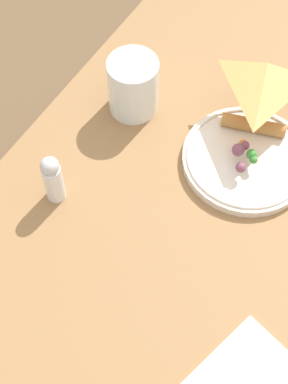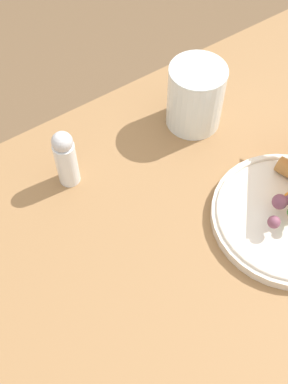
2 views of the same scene
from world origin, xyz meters
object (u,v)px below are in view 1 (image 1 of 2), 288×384
object	(u,v)px
milk_glass	(133,87)
salt_shaker	(53,178)
dining_table	(232,245)
plate_pizza	(247,157)

from	to	relation	value
milk_glass	salt_shaker	distance (m)	0.23
dining_table	salt_shaker	size ratio (longest dim) A/B	10.17
dining_table	salt_shaker	xyz separation A→B (m)	(-0.12, 0.28, 0.16)
plate_pizza	milk_glass	world-z (taller)	milk_glass
dining_table	milk_glass	world-z (taller)	milk_glass
plate_pizza	milk_glass	bearing A→B (deg)	88.74
plate_pizza	milk_glass	xyz separation A→B (m)	(0.01, 0.23, 0.04)
plate_pizza	salt_shaker	xyz separation A→B (m)	(-0.22, 0.24, 0.04)
plate_pizza	salt_shaker	size ratio (longest dim) A/B	2.13
dining_table	milk_glass	xyz separation A→B (m)	(0.10, 0.27, 0.16)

